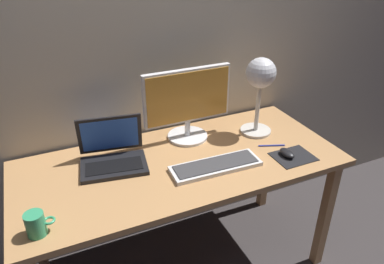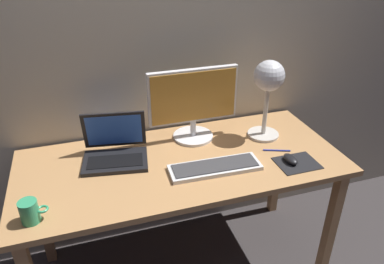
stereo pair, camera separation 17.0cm
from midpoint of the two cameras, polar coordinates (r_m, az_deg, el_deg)
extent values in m
cube|color=#B2A893|center=(1.96, -9.27, 15.43)|extent=(4.80, 0.06, 2.60)
cube|color=tan|center=(1.83, -4.39, -4.97)|extent=(1.60, 0.70, 0.03)
cube|color=tan|center=(2.19, 17.84, -12.25)|extent=(0.05, 0.05, 0.71)
cube|color=tan|center=(2.23, -25.43, -13.00)|extent=(0.05, 0.05, 0.71)
cube|color=tan|center=(2.54, 9.46, -4.72)|extent=(0.05, 0.05, 0.71)
cylinder|color=silver|center=(2.02, -3.11, -0.71)|extent=(0.22, 0.22, 0.01)
cylinder|color=silver|center=(1.99, -3.15, 0.59)|extent=(0.03, 0.03, 0.09)
cube|color=silver|center=(1.91, -3.30, 5.57)|extent=(0.48, 0.03, 0.29)
cube|color=gold|center=(1.90, -3.11, 5.39)|extent=(0.45, 0.00, 0.26)
cube|color=silver|center=(1.76, 0.94, -5.39)|extent=(0.45, 0.16, 0.02)
cube|color=#38383A|center=(1.76, 0.95, -5.07)|extent=(0.41, 0.13, 0.01)
cube|color=black|center=(1.82, -14.63, -5.23)|extent=(0.34, 0.25, 0.02)
cube|color=black|center=(1.80, -14.66, -5.21)|extent=(0.28, 0.16, 0.00)
cube|color=black|center=(1.87, -15.17, -0.37)|extent=(0.31, 0.10, 0.20)
cube|color=blue|center=(1.87, -15.17, -0.37)|extent=(0.28, 0.09, 0.17)
cylinder|color=beige|center=(2.09, 7.53, 0.16)|extent=(0.17, 0.17, 0.01)
cylinder|color=silver|center=(2.02, 7.82, 4.12)|extent=(0.02, 0.02, 0.30)
sphere|color=silver|center=(1.95, 8.18, 9.03)|extent=(0.16, 0.16, 0.16)
sphere|color=#FFEAB2|center=(1.96, 8.25, 7.83)|extent=(0.06, 0.06, 0.06)
cube|color=black|center=(1.90, 12.98, -3.82)|extent=(0.20, 0.16, 0.00)
ellipsoid|color=black|center=(1.88, 12.05, -3.28)|extent=(0.06, 0.10, 0.03)
cylinder|color=#339966|center=(1.55, -26.13, -12.83)|extent=(0.07, 0.07, 0.10)
torus|color=#339966|center=(1.54, -24.33, -12.51)|extent=(0.05, 0.05, 0.01)
cylinder|color=#2633A5|center=(1.97, 9.84, -2.14)|extent=(0.13, 0.06, 0.01)
camera|label=1|loc=(0.09, -92.86, -1.57)|focal=34.41mm
camera|label=2|loc=(0.09, 87.14, 1.57)|focal=34.41mm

